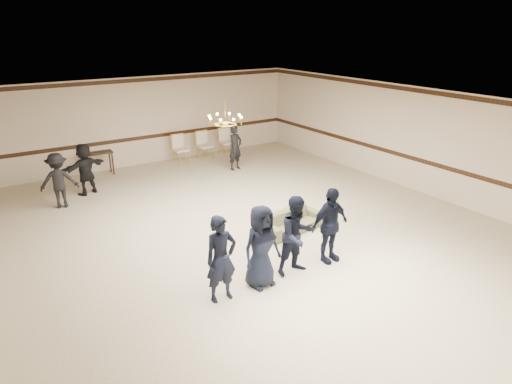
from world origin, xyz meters
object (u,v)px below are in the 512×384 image
Objects in this scene: banquet_chair_right at (227,142)px; boy_d at (330,225)px; adult_left at (59,181)px; boy_b at (261,247)px; adult_mid at (85,169)px; boy_a at (221,259)px; settee at (292,221)px; banquet_chair_left at (181,150)px; console_table at (98,164)px; boy_c at (297,235)px; chandelier at (225,112)px; banquet_chair_mid at (205,146)px; adult_right at (235,148)px.

boy_d is at bearing -102.96° from banquet_chair_right.
boy_b is at bearing 125.44° from adult_left.
boy_b is 1.00× the size of boy_d.
adult_mid is (-1.59, 7.26, -0.06)m from boy_b.
boy_d is 8.01m from adult_mid.
boy_a is 1.07× the size of adult_left.
boy_b is 2.73m from settee.
banquet_chair_left is at bearing -141.35° from adult_left.
console_table is (1.67, 2.28, -0.38)m from adult_left.
banquet_chair_right is at bearing 65.37° from settee.
boy_c is at bearing -132.90° from settee.
adult_left reaches higher than banquet_chair_right.
chandelier is at bearing 110.73° from settee.
banquet_chair_mid is at bearing 0.57° from console_table.
boy_b is 1.07× the size of adult_mid.
boy_b and boy_d have the same top height.
adult_left is 6.01m from adult_right.
banquet_chair_right is at bearing 60.14° from chandelier.
banquet_chair_mid is (-0.33, 1.78, -0.27)m from adult_right.
chandelier is 0.55× the size of boy_c.
adult_left is at bearing 125.24° from settee.
chandelier is 5.27m from adult_left.
banquet_chair_right is at bearing 72.78° from boy_d.
chandelier is 4.08m from boy_b.
adult_mid is at bearing 109.90° from boy_c.
boy_b reaches higher than settee.
banquet_chair_right is at bearing 70.15° from boy_c.
adult_mid is at bearing -164.09° from banquet_chair_mid.
banquet_chair_mid is (2.03, 5.28, -2.35)m from chandelier.
console_table is (-1.71, 8.84, -0.44)m from boy_c.
boy_d is at bearing -70.08° from console_table.
adult_left is at bearing 121.41° from boy_d.
boy_a is at bearing 75.98° from adult_mid.
adult_right is 1.51× the size of banquet_chair_left.
banquet_chair_left is 1.00m from banquet_chair_mid.
boy_d reaches higher than banquet_chair_mid.
banquet_chair_left is (0.39, 8.64, -0.33)m from boy_d.
boy_c and boy_d have the same top height.
settee is at bearing 55.84° from boy_c.
chandelier is 5.87m from banquet_chair_left.
adult_mid is 4.03m from banquet_chair_left.
adult_mid is at bearing -127.45° from adult_left.
boy_c is 9.01m from console_table.
adult_mid is (-2.49, 7.26, -0.06)m from boy_c.
console_table is (-2.89, 7.17, 0.17)m from settee.
chandelier reaches higher than boy_b.
banquet_chair_left is at bearing -179.37° from adult_mid.
boy_a reaches higher than adult_left.
chandelier is 4.70m from adult_right.
settee is 1.09× the size of adult_mid.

